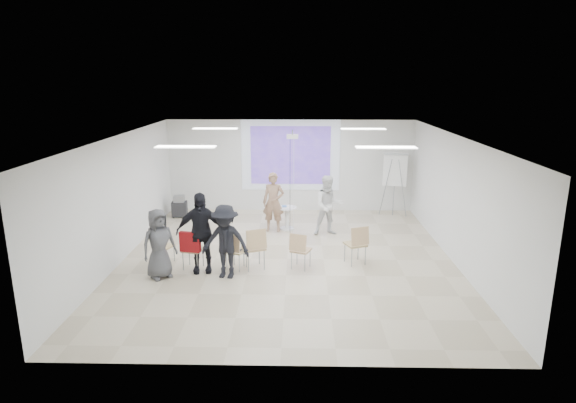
{
  "coord_description": "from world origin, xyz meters",
  "views": [
    {
      "loc": [
        0.27,
        -11.05,
        4.32
      ],
      "look_at": [
        0.0,
        0.8,
        1.25
      ],
      "focal_mm": 30.0,
      "sensor_mm": 36.0,
      "label": 1
    }
  ],
  "objects_px": {
    "chair_left_inner": "(235,248)",
    "audience_outer": "(159,240)",
    "audience_left": "(200,227)",
    "av_cart": "(179,207)",
    "audience_mid": "(225,237)",
    "chair_far_left": "(162,244)",
    "chair_right_far": "(357,242)",
    "chair_right_inner": "(300,248)",
    "flipchart_easel": "(395,170)",
    "chair_left_mid": "(191,247)",
    "laptop": "(236,249)",
    "chair_center": "(255,245)",
    "player_left": "(273,198)",
    "pedestal_table": "(287,217)",
    "player_right": "(329,202)"
  },
  "relations": [
    {
      "from": "player_right",
      "to": "laptop",
      "type": "bearing_deg",
      "value": -140.25
    },
    {
      "from": "chair_far_left",
      "to": "chair_right_far",
      "type": "relative_size",
      "value": 0.85
    },
    {
      "from": "chair_right_far",
      "to": "player_left",
      "type": "bearing_deg",
      "value": 108.27
    },
    {
      "from": "chair_right_inner",
      "to": "chair_right_far",
      "type": "relative_size",
      "value": 0.91
    },
    {
      "from": "chair_right_inner",
      "to": "av_cart",
      "type": "height_order",
      "value": "chair_right_inner"
    },
    {
      "from": "chair_left_inner",
      "to": "av_cart",
      "type": "distance_m",
      "value": 4.9
    },
    {
      "from": "audience_mid",
      "to": "audience_outer",
      "type": "bearing_deg",
      "value": -168.63
    },
    {
      "from": "audience_left",
      "to": "chair_left_inner",
      "type": "bearing_deg",
      "value": 0.51
    },
    {
      "from": "laptop",
      "to": "audience_mid",
      "type": "xyz_separation_m",
      "value": [
        -0.17,
        -0.51,
        0.47
      ]
    },
    {
      "from": "audience_mid",
      "to": "flipchart_easel",
      "type": "distance_m",
      "value": 6.81
    },
    {
      "from": "pedestal_table",
      "to": "laptop",
      "type": "relative_size",
      "value": 2.16
    },
    {
      "from": "chair_left_inner",
      "to": "player_left",
      "type": "bearing_deg",
      "value": 98.64
    },
    {
      "from": "chair_far_left",
      "to": "flipchart_easel",
      "type": "xyz_separation_m",
      "value": [
        6.25,
        4.19,
        1.01
      ]
    },
    {
      "from": "chair_left_inner",
      "to": "audience_outer",
      "type": "xyz_separation_m",
      "value": [
        -1.6,
        -0.46,
        0.36
      ]
    },
    {
      "from": "flipchart_easel",
      "to": "chair_center",
      "type": "bearing_deg",
      "value": -118.75
    },
    {
      "from": "pedestal_table",
      "to": "chair_right_inner",
      "type": "height_order",
      "value": "chair_right_inner"
    },
    {
      "from": "pedestal_table",
      "to": "player_left",
      "type": "relative_size",
      "value": 0.36
    },
    {
      "from": "chair_center",
      "to": "laptop",
      "type": "bearing_deg",
      "value": 149.66
    },
    {
      "from": "chair_left_inner",
      "to": "audience_outer",
      "type": "bearing_deg",
      "value": -141.22
    },
    {
      "from": "player_left",
      "to": "chair_left_mid",
      "type": "height_order",
      "value": "player_left"
    },
    {
      "from": "laptop",
      "to": "chair_left_inner",
      "type": "bearing_deg",
      "value": 94.7
    },
    {
      "from": "player_right",
      "to": "chair_center",
      "type": "relative_size",
      "value": 1.87
    },
    {
      "from": "player_left",
      "to": "av_cart",
      "type": "bearing_deg",
      "value": 162.52
    },
    {
      "from": "audience_left",
      "to": "av_cart",
      "type": "relative_size",
      "value": 3.07
    },
    {
      "from": "chair_right_inner",
      "to": "player_right",
      "type": "bearing_deg",
      "value": 94.91
    },
    {
      "from": "pedestal_table",
      "to": "player_left",
      "type": "distance_m",
      "value": 0.71
    },
    {
      "from": "chair_left_mid",
      "to": "laptop",
      "type": "relative_size",
      "value": 2.83
    },
    {
      "from": "chair_right_far",
      "to": "chair_right_inner",
      "type": "bearing_deg",
      "value": 171.81
    },
    {
      "from": "player_left",
      "to": "chair_center",
      "type": "height_order",
      "value": "player_left"
    },
    {
      "from": "chair_left_mid",
      "to": "chair_left_inner",
      "type": "bearing_deg",
      "value": 11.93
    },
    {
      "from": "chair_far_left",
      "to": "flipchart_easel",
      "type": "height_order",
      "value": "flipchart_easel"
    },
    {
      "from": "chair_left_mid",
      "to": "audience_mid",
      "type": "relative_size",
      "value": 0.48
    },
    {
      "from": "chair_right_far",
      "to": "laptop",
      "type": "distance_m",
      "value": 2.83
    },
    {
      "from": "chair_right_inner",
      "to": "flipchart_easel",
      "type": "height_order",
      "value": "flipchart_easel"
    },
    {
      "from": "player_left",
      "to": "chair_right_far",
      "type": "height_order",
      "value": "player_left"
    },
    {
      "from": "chair_center",
      "to": "av_cart",
      "type": "bearing_deg",
      "value": 100.79
    },
    {
      "from": "player_right",
      "to": "audience_mid",
      "type": "relative_size",
      "value": 0.99
    },
    {
      "from": "audience_outer",
      "to": "pedestal_table",
      "type": "bearing_deg",
      "value": 12.61
    },
    {
      "from": "chair_far_left",
      "to": "chair_left_inner",
      "type": "bearing_deg",
      "value": 11.88
    },
    {
      "from": "player_left",
      "to": "flipchart_easel",
      "type": "bearing_deg",
      "value": 30.21
    },
    {
      "from": "player_left",
      "to": "chair_center",
      "type": "relative_size",
      "value": 1.93
    },
    {
      "from": "pedestal_table",
      "to": "audience_outer",
      "type": "xyz_separation_m",
      "value": [
        -2.72,
        -3.53,
        0.49
      ]
    },
    {
      "from": "audience_left",
      "to": "audience_outer",
      "type": "distance_m",
      "value": 0.94
    },
    {
      "from": "laptop",
      "to": "audience_outer",
      "type": "relative_size",
      "value": 0.18
    },
    {
      "from": "pedestal_table",
      "to": "player_right",
      "type": "bearing_deg",
      "value": -20.06
    },
    {
      "from": "chair_left_inner",
      "to": "chair_right_inner",
      "type": "distance_m",
      "value": 1.49
    },
    {
      "from": "pedestal_table",
      "to": "audience_mid",
      "type": "distance_m",
      "value": 3.75
    },
    {
      "from": "chair_left_inner",
      "to": "chair_far_left",
      "type": "bearing_deg",
      "value": -168.58
    },
    {
      "from": "player_right",
      "to": "chair_center",
      "type": "distance_m",
      "value": 3.21
    },
    {
      "from": "chair_center",
      "to": "audience_left",
      "type": "relative_size",
      "value": 0.47
    }
  ]
}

